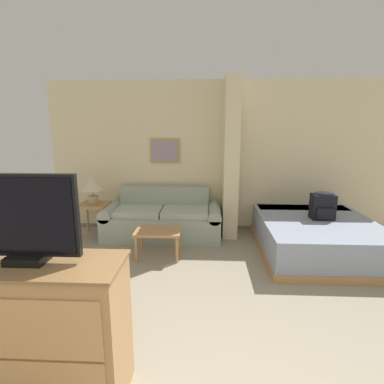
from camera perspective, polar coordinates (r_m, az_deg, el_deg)
name	(u,v)px	position (r m, az deg, el deg)	size (l,w,h in m)	color
wall_back	(228,158)	(5.34, 6.80, 6.53)	(6.24, 0.16, 2.60)	beige
wall_partition_pillar	(231,159)	(5.01, 7.38, 6.20)	(0.24, 0.55, 2.60)	beige
couch	(163,219)	(5.11, -5.57, -5.13)	(1.94, 0.84, 0.81)	#99A393
coffee_table	(158,234)	(4.27, -6.49, -8.00)	(0.64, 0.41, 0.40)	#B27F4C
side_table	(94,209)	(5.30, -18.16, -3.05)	(0.47, 0.47, 0.57)	#B27F4C
table_lamp	(92,185)	(5.21, -18.46, 1.34)	(0.37, 0.37, 0.47)	tan
tv_dresser	(36,331)	(2.42, -27.52, -22.45)	(1.19, 0.47, 0.98)	#B27F4C
tv	(23,220)	(2.11, -29.57, -4.67)	(0.70, 0.16, 0.57)	black
bed	(316,236)	(4.82, 22.52, -7.67)	(1.63, 1.90, 0.50)	#B27F4C
backpack	(323,205)	(4.76, 23.66, -2.24)	(0.32, 0.24, 0.41)	black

